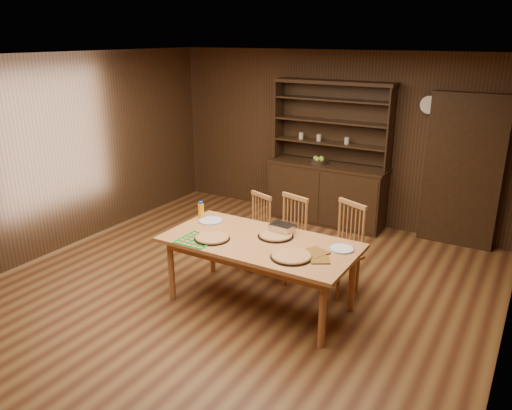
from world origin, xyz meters
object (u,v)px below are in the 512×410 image
Objects in this scene: china_hutch at (327,185)px; juice_bottle at (201,211)px; dining_table at (260,247)px; chair_center at (289,234)px; chair_left at (256,228)px; chair_right at (344,244)px.

juice_bottle is (-0.56, -2.49, 0.25)m from china_hutch.
chair_center is (-0.05, 0.79, -0.14)m from dining_table.
china_hutch is at bearing 97.99° from dining_table.
chair_right is at bearing 18.34° from chair_left.
juice_bottle is at bearing -137.22° from chair_right.
chair_center is 1.09m from juice_bottle.
chair_center is (0.49, -0.05, 0.04)m from chair_left.
dining_table is 0.81m from chair_center.
dining_table is 1.02m from chair_left.
chair_left is at bearing -170.45° from chair_center.
dining_table is (0.38, -2.73, 0.08)m from china_hutch.
china_hutch is 2.76m from dining_table.
china_hutch is 1.06× the size of dining_table.
chair_right is (0.64, 0.80, -0.12)m from dining_table.
juice_bottle is at bearing -102.64° from china_hutch.
chair_center reaches higher than juice_bottle.
china_hutch is at bearing 105.51° from chair_left.
dining_table is 2.19× the size of chair_left.
chair_right is 1.71m from juice_bottle.
china_hutch is at bearing 141.50° from chair_right.
china_hutch reaches higher than juice_bottle.
chair_center is 0.70m from chair_right.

